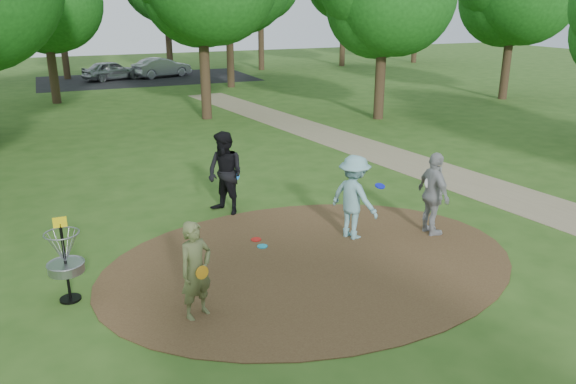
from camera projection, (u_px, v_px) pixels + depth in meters
name	position (u px, v px, depth m)	size (l,w,h in m)	color
ground	(312.00, 262.00, 11.16)	(100.00, 100.00, 0.00)	#2D5119
dirt_clearing	(312.00, 262.00, 11.16)	(8.40, 8.40, 0.02)	#47301C
footpath	(495.00, 191.00, 15.33)	(2.00, 40.00, 0.01)	#8C7A5B
parking_lot	(148.00, 79.00, 38.02)	(14.00, 8.00, 0.01)	black
player_observer_with_disc	(196.00, 270.00, 8.98)	(0.71, 0.61, 1.66)	#61683C
player_throwing_with_disc	(354.00, 197.00, 12.05)	(1.33, 1.37, 1.86)	#7BB2B8
player_walking_with_disc	(225.00, 174.00, 13.45)	(1.15, 1.23, 2.02)	black
player_waiting_with_disc	(434.00, 194.00, 12.22)	(0.54, 1.13, 1.87)	#999A9C
disc_ground_cyan	(262.00, 246.00, 11.82)	(0.22, 0.22, 0.02)	#189FC4
disc_ground_red	(256.00, 239.00, 12.15)	(0.22, 0.22, 0.02)	red
car_left	(111.00, 70.00, 37.12)	(1.51, 3.74, 1.28)	#9DA0A4
car_right	(162.00, 67.00, 38.63)	(1.40, 4.00, 1.32)	#9C9CA3
disc_golf_basket	(64.00, 254.00, 9.46)	(0.63, 0.63, 1.54)	black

